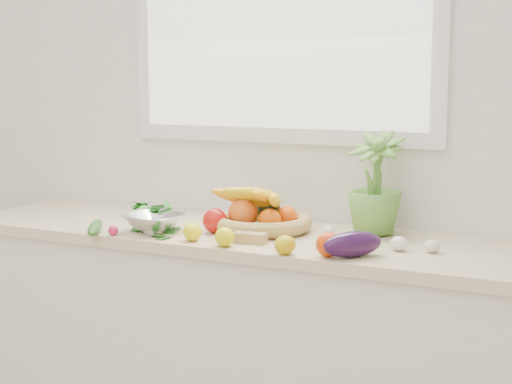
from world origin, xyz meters
The scene contains 18 objects.
back_wall centered at (0.00, 2.25, 1.35)m, with size 4.50×0.02×2.70m, color white.
counter_cabinet centered at (0.00, 1.95, 0.43)m, with size 2.20×0.58×0.86m, color silver.
countertop centered at (0.00, 1.95, 0.88)m, with size 2.24×0.62×0.04m, color beige.
orange_loose centered at (0.41, 1.70, 0.94)m, with size 0.08×0.08×0.08m, color #D83C06.
lemon_a centered at (-0.09, 1.72, 0.93)m, with size 0.06×0.08×0.06m, color yellow.
lemon_b centered at (0.28, 1.67, 0.93)m, with size 0.06×0.08×0.06m, color gold.
lemon_c centered at (0.06, 1.69, 0.93)m, with size 0.06×0.08×0.06m, color yellow.
apple centered at (-0.09, 1.87, 0.94)m, with size 0.09×0.09×0.09m, color #B4130E.
ginger centered at (0.11, 1.78, 0.92)m, with size 0.11×0.05×0.04m, color tan.
garlic_a centered at (0.69, 1.91, 0.92)m, with size 0.05×0.05×0.04m, color silver.
garlic_b centered at (0.30, 1.99, 0.92)m, with size 0.05×0.05×0.04m, color silver.
garlic_c centered at (0.59, 1.88, 0.92)m, with size 0.06×0.06×0.05m, color white.
eggplant centered at (0.49, 1.73, 0.94)m, with size 0.08×0.21×0.08m, color #290E34.
cucumber centered at (-0.46, 1.67, 0.92)m, with size 0.04×0.23×0.04m, color #265017.
radish centered at (-0.39, 1.67, 0.92)m, with size 0.04×0.04×0.04m, color #D91B51.
potted_herb centered at (0.43, 2.10, 1.09)m, with size 0.20×0.20×0.36m, color #599436.
fruit_basket centered at (0.05, 1.98, 0.95)m, with size 0.45×0.45×0.19m.
colander_with_spinach centered at (-0.29, 1.78, 0.96)m, with size 0.23×0.23×0.11m.
Camera 1 is at (1.29, -0.53, 1.46)m, focal length 55.00 mm.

